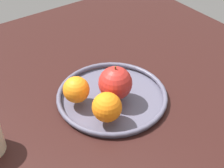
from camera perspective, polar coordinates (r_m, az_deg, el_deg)
ground_plane at (r=83.33cm, az=0.00°, el=-3.65°), size 111.65×111.65×4.00cm
fruit_bowl at (r=81.39cm, az=0.00°, el=-2.13°), size 28.30×28.30×1.80cm
apple at (r=77.39cm, az=0.71°, el=0.21°), size 8.36×8.36×9.16cm
orange_front_left at (r=71.89cm, az=-0.92°, el=-4.16°), size 6.91×6.91×6.91cm
orange_center at (r=77.29cm, az=-6.41°, el=-1.01°), size 6.52×6.52×6.52cm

